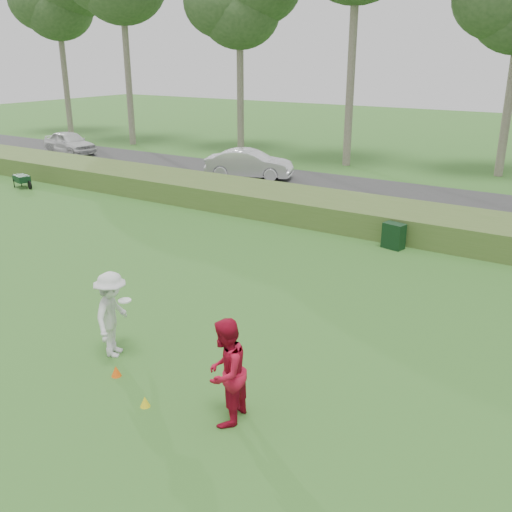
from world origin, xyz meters
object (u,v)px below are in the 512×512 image
Objects in this scene: player_white at (112,314)px; car_mid at (249,164)px; cone_yellow at (145,401)px; cone_orange at (116,371)px; car_left at (70,143)px; player_red at (225,372)px; utility_cabinet at (394,236)px.

car_mid is (-7.46, 16.59, -0.15)m from player_white.
car_mid reaches higher than cone_yellow.
car_left reaches higher than cone_orange.
player_red reaches higher than utility_cabinet.
cone_orange is at bearing -119.08° from car_left.
utility_cabinet reaches higher than cone_orange.
player_white is at bearing -92.23° from utility_cabinet.
utility_cabinet is at bearing -38.77° from player_white.
cone_yellow is at bearing -20.94° from cone_orange.
player_white is 0.43× the size of car_mid.
car_left is (-21.79, 17.34, 0.64)m from cone_orange.
player_white is 26.94m from car_left.
utility_cabinet is (0.69, 11.10, 0.32)m from cone_yellow.
utility_cabinet is 0.21× the size of car_left.
car_mid is (-8.12, 17.22, 0.67)m from cone_orange.
car_left is 0.93× the size of car_mid.
player_red is at bearing -115.87° from car_left.
car_left reaches higher than utility_cabinet.
player_white is at bearing -118.91° from car_left.
player_red is at bearing 16.90° from cone_yellow.
car_left is at bearing 69.77° from car_mid.
utility_cabinet is at bearing -96.38° from car_left.
car_mid is at bearing -81.06° from car_left.
player_white is 0.96× the size of player_red.
player_red is 8.76× the size of cone_orange.
utility_cabinet is 12.00m from car_mid.
player_white is 9.06× the size of cone_yellow.
cone_orange is 19.05m from car_mid.
cone_yellow is 11.12m from utility_cabinet.
player_red is 10.68m from utility_cabinet.
utility_cabinet is at bearing 86.46° from cone_yellow.
player_white is at bearing -110.84° from player_red.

